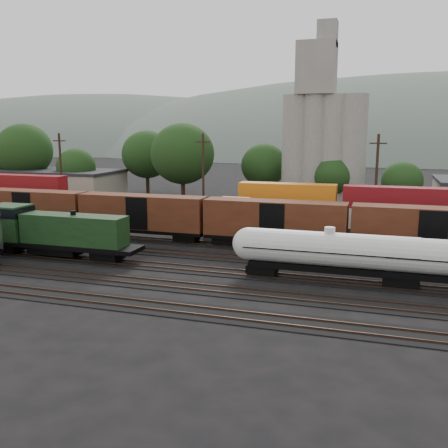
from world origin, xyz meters
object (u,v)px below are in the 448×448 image
(green_locomotive, at_px, (47,230))
(grain_silo, at_px, (322,138))
(orange_locomotive, at_px, (269,218))
(tank_car_a, at_px, (329,251))

(green_locomotive, relative_size, grain_silo, 0.62)
(green_locomotive, xyz_separation_m, orange_locomotive, (19.24, 15.00, -0.24))
(orange_locomotive, bearing_deg, tank_car_a, -60.93)
(green_locomotive, height_order, orange_locomotive, green_locomotive)
(tank_car_a, distance_m, orange_locomotive, 17.16)
(green_locomotive, relative_size, orange_locomotive, 1.04)
(green_locomotive, bearing_deg, orange_locomotive, 37.94)
(tank_car_a, distance_m, grain_silo, 42.26)
(grain_silo, bearing_deg, orange_locomotive, -96.31)
(tank_car_a, height_order, grain_silo, grain_silo)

